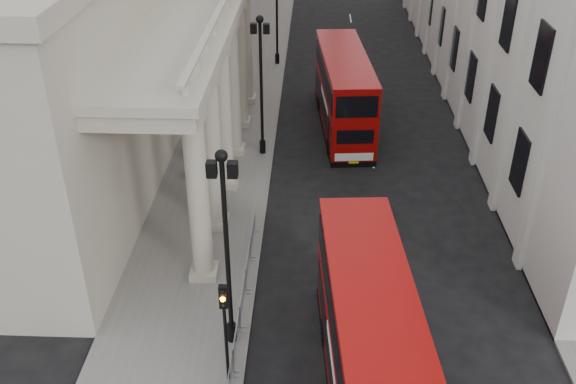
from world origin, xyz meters
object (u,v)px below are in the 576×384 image
object	(u,v)px
lamp_post_mid	(261,77)
pedestrian_c	(224,162)
lamp_post_south	(226,239)
traffic_light	(224,317)
lamp_post_north	(277,4)
pedestrian_b	(206,162)
pedestrian_a	(195,170)
bus_far	(344,91)
bus_near	(370,342)

from	to	relation	value
lamp_post_mid	pedestrian_c	world-z (taller)	lamp_post_mid
lamp_post_mid	pedestrian_c	distance (m)	5.26
lamp_post_south	traffic_light	bearing A→B (deg)	-87.16
lamp_post_north	pedestrian_c	xyz separation A→B (m)	(-1.99, -18.79, -3.99)
pedestrian_b	pedestrian_a	bearing A→B (deg)	30.41
bus_far	pedestrian_a	bearing A→B (deg)	-140.81
pedestrian_a	bus_near	bearing A→B (deg)	-82.01
bus_near	pedestrian_b	distance (m)	17.37
lamp_post_south	lamp_post_mid	distance (m)	16.00
lamp_post_south	bus_near	world-z (taller)	lamp_post_south
traffic_light	bus_near	distance (m)	4.99
lamp_post_mid	lamp_post_north	xyz separation A→B (m)	(0.00, 16.00, 0.00)
lamp_post_south	pedestrian_c	size ratio (longest dim) A/B	5.20
pedestrian_c	bus_far	bearing A→B (deg)	44.12
traffic_light	pedestrian_c	distance (m)	15.52
bus_near	lamp_post_north	bearing A→B (deg)	94.21
bus_near	traffic_light	bearing A→B (deg)	171.39
bus_far	pedestrian_c	size ratio (longest dim) A/B	7.16
pedestrian_b	pedestrian_c	size ratio (longest dim) A/B	1.13
traffic_light	bus_far	world-z (taller)	bus_far
lamp_post_south	lamp_post_mid	xyz separation A→B (m)	(0.00, 16.00, 0.00)
bus_near	pedestrian_b	xyz separation A→B (m)	(-8.00, 15.34, -1.49)
lamp_post_south	pedestrian_b	size ratio (longest dim) A/B	4.60
lamp_post_mid	lamp_post_south	bearing A→B (deg)	-90.00
pedestrian_c	lamp_post_south	bearing A→B (deg)	-82.23
bus_far	pedestrian_a	world-z (taller)	bus_far
lamp_post_north	pedestrian_c	bearing A→B (deg)	-96.05
lamp_post_mid	pedestrian_b	world-z (taller)	lamp_post_mid
lamp_post_mid	bus_far	xyz separation A→B (m)	(4.94, 4.12, -2.37)
lamp_post_mid	pedestrian_b	distance (m)	5.77
traffic_light	lamp_post_north	bearing A→B (deg)	90.17
lamp_post_south	bus_far	bearing A→B (deg)	76.21
lamp_post_mid	pedestrian_c	xyz separation A→B (m)	(-1.99, -2.79, -3.99)
lamp_post_mid	bus_far	world-z (taller)	lamp_post_mid
pedestrian_c	pedestrian_b	bearing A→B (deg)	-165.28
lamp_post_mid	bus_near	size ratio (longest dim) A/B	0.73
lamp_post_south	traffic_light	size ratio (longest dim) A/B	1.93
bus_near	bus_far	xyz separation A→B (m)	(-0.10, 22.52, 0.02)
lamp_post_north	bus_near	xyz separation A→B (m)	(5.04, -34.41, -2.39)
lamp_post_north	pedestrian_b	distance (m)	19.68
bus_near	pedestrian_c	size ratio (longest dim) A/B	7.08
lamp_post_north	bus_far	distance (m)	13.08
lamp_post_south	pedestrian_b	world-z (taller)	lamp_post_south
lamp_post_south	bus_far	size ratio (longest dim) A/B	0.73
lamp_post_south	pedestrian_c	bearing A→B (deg)	98.57
lamp_post_north	bus_near	world-z (taller)	lamp_post_north
lamp_post_north	pedestrian_b	xyz separation A→B (m)	(-2.96, -19.06, -3.89)
pedestrian_b	traffic_light	bearing A→B (deg)	68.18
pedestrian_a	pedestrian_c	world-z (taller)	pedestrian_a
lamp_post_mid	traffic_light	distance (m)	18.11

